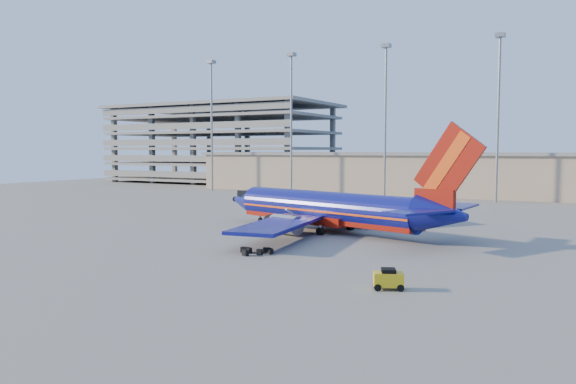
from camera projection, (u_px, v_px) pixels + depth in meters
ground at (294, 229)px, 63.38m from camera, size 220.00×220.00×0.00m
terminal_building at (479, 174)px, 109.11m from camera, size 122.00×16.00×8.50m
parking_garage at (222, 140)px, 156.93m from camera, size 62.00×32.00×21.40m
light_mast_row at (439, 102)px, 100.00m from camera, size 101.60×1.60×28.65m
aircraft_main at (331, 210)px, 61.07m from camera, size 33.17×31.44×11.52m
baggage_tug at (388, 279)px, 35.86m from camera, size 2.19×1.82×1.36m
luggage_pile at (255, 251)px, 48.26m from camera, size 2.97×2.42×0.53m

